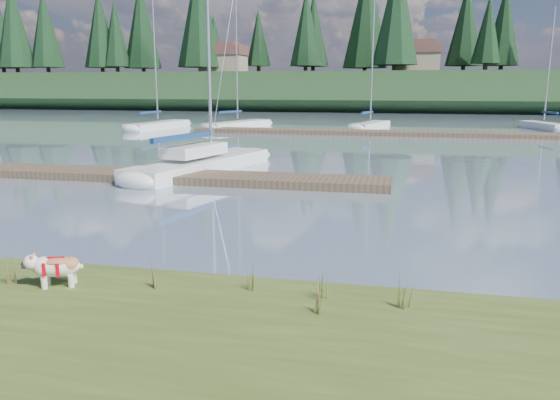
# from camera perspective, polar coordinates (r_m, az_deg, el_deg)

# --- Properties ---
(ground) EXTENTS (200.00, 200.00, 0.00)m
(ground) POSITION_cam_1_polar(r_m,az_deg,el_deg) (40.42, 6.45, 6.85)
(ground) COLOR #7E91A7
(ground) RESTS_ON ground
(ridge) EXTENTS (200.00, 20.00, 5.00)m
(ridge) POSITION_cam_1_polar(r_m,az_deg,el_deg) (83.16, 9.72, 11.08)
(ridge) COLOR #1A3219
(ridge) RESTS_ON ground
(bulldog) EXTENTS (0.92, 0.60, 0.54)m
(bulldog) POSITION_cam_1_polar(r_m,az_deg,el_deg) (9.60, -22.35, -6.39)
(bulldog) COLOR silver
(bulldog) RESTS_ON bank
(sailboat_main) EXTENTS (4.10, 9.40, 13.26)m
(sailboat_main) POSITION_cam_1_polar(r_m,az_deg,el_deg) (23.52, -7.26, 4.20)
(sailboat_main) COLOR silver
(sailboat_main) RESTS_ON ground
(dock_near) EXTENTS (16.00, 2.00, 0.30)m
(dock_near) POSITION_cam_1_polar(r_m,az_deg,el_deg) (21.02, -10.75, 2.42)
(dock_near) COLOR #4C3D2C
(dock_near) RESTS_ON ground
(dock_far) EXTENTS (26.00, 2.20, 0.30)m
(dock_far) POSITION_cam_1_polar(r_m,az_deg,el_deg) (40.25, 9.31, 6.96)
(dock_far) COLOR #4C3D2C
(dock_far) RESTS_ON ground
(sailboat_bg_0) EXTENTS (2.94, 8.15, 11.59)m
(sailboat_bg_0) POSITION_cam_1_polar(r_m,az_deg,el_deg) (46.59, -12.12, 7.73)
(sailboat_bg_0) COLOR silver
(sailboat_bg_0) RESTS_ON ground
(sailboat_bg_1) EXTENTS (4.49, 8.08, 12.04)m
(sailboat_bg_1) POSITION_cam_1_polar(r_m,az_deg,el_deg) (46.38, -3.89, 7.95)
(sailboat_bg_1) COLOR silver
(sailboat_bg_1) RESTS_ON ground
(sailboat_bg_2) EXTENTS (3.26, 6.93, 10.39)m
(sailboat_bg_2) POSITION_cam_1_polar(r_m,az_deg,el_deg) (45.70, 9.67, 7.76)
(sailboat_bg_2) COLOR silver
(sailboat_bg_2) RESTS_ON ground
(sailboat_bg_4) EXTENTS (2.93, 6.44, 9.54)m
(sailboat_bg_4) POSITION_cam_1_polar(r_m,az_deg,el_deg) (49.59, 25.51, 7.09)
(sailboat_bg_4) COLOR silver
(sailboat_bg_4) RESTS_ON ground
(weed_0) EXTENTS (0.17, 0.14, 0.55)m
(weed_0) POSITION_cam_1_polar(r_m,az_deg,el_deg) (9.15, -13.20, -7.39)
(weed_0) COLOR #475B23
(weed_0) RESTS_ON bank
(weed_1) EXTENTS (0.17, 0.14, 0.49)m
(weed_1) POSITION_cam_1_polar(r_m,az_deg,el_deg) (8.80, -2.91, -8.06)
(weed_1) COLOR #475B23
(weed_1) RESTS_ON bank
(weed_2) EXTENTS (0.17, 0.14, 0.64)m
(weed_2) POSITION_cam_1_polar(r_m,az_deg,el_deg) (8.45, 4.29, -8.48)
(weed_2) COLOR #475B23
(weed_2) RESTS_ON bank
(weed_3) EXTENTS (0.17, 0.14, 0.59)m
(weed_3) POSITION_cam_1_polar(r_m,az_deg,el_deg) (10.05, -26.38, -6.50)
(weed_3) COLOR #475B23
(weed_3) RESTS_ON bank
(weed_4) EXTENTS (0.17, 0.14, 0.49)m
(weed_4) POSITION_cam_1_polar(r_m,az_deg,el_deg) (8.00, 4.11, -10.16)
(weed_4) COLOR #475B23
(weed_4) RESTS_ON bank
(weed_5) EXTENTS (0.17, 0.14, 0.60)m
(weed_5) POSITION_cam_1_polar(r_m,az_deg,el_deg) (8.28, 12.98, -9.31)
(weed_5) COLOR #475B23
(weed_5) RESTS_ON bank
(mud_lip) EXTENTS (60.00, 0.50, 0.14)m
(mud_lip) POSITION_cam_1_polar(r_m,az_deg,el_deg) (10.06, -13.34, -8.69)
(mud_lip) COLOR #33281C
(mud_lip) RESTS_ON ground
(conifer_0) EXTENTS (5.72, 5.72, 14.15)m
(conifer_0) POSITION_cam_1_polar(r_m,az_deg,el_deg) (97.59, -26.09, 16.15)
(conifer_0) COLOR #382619
(conifer_0) RESTS_ON ridge
(conifer_1) EXTENTS (4.40, 4.40, 11.30)m
(conifer_1) POSITION_cam_1_polar(r_m,az_deg,el_deg) (92.64, -16.81, 16.27)
(conifer_1) COLOR #382619
(conifer_1) RESTS_ON ridge
(conifer_2) EXTENTS (6.60, 6.60, 16.05)m
(conifer_2) POSITION_cam_1_polar(r_m,az_deg,el_deg) (83.92, -8.48, 18.69)
(conifer_2) COLOR #382619
(conifer_2) RESTS_ON ridge
(conifer_3) EXTENTS (4.84, 4.84, 12.25)m
(conifer_3) POSITION_cam_1_polar(r_m,az_deg,el_deg) (83.66, 2.72, 17.57)
(conifer_3) COLOR #382619
(conifer_3) RESTS_ON ridge
(conifer_4) EXTENTS (6.16, 6.16, 15.10)m
(conifer_4) POSITION_cam_1_polar(r_m,az_deg,el_deg) (76.65, 12.09, 18.87)
(conifer_4) COLOR #382619
(conifer_4) RESTS_ON ridge
(conifer_5) EXTENTS (3.96, 3.96, 10.35)m
(conifer_5) POSITION_cam_1_polar(r_m,az_deg,el_deg) (81.09, 20.91, 16.37)
(conifer_5) COLOR #382619
(conifer_5) RESTS_ON ridge
(house_0) EXTENTS (6.30, 5.30, 4.65)m
(house_0) POSITION_cam_1_polar(r_m,az_deg,el_deg) (84.31, -5.88, 14.47)
(house_0) COLOR gray
(house_0) RESTS_ON ridge
(house_1) EXTENTS (6.30, 5.30, 4.65)m
(house_1) POSITION_cam_1_polar(r_m,az_deg,el_deg) (81.15, 14.13, 14.28)
(house_1) COLOR gray
(house_1) RESTS_ON ridge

